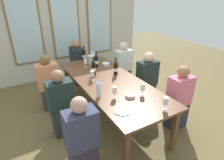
{
  "coord_description": "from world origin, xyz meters",
  "views": [
    {
      "loc": [
        -1.4,
        -2.56,
        2.13
      ],
      "look_at": [
        0.0,
        -0.1,
        0.79
      ],
      "focal_mm": 30.21,
      "sensor_mm": 36.0,
      "label": 1
    }
  ],
  "objects_px": {
    "wine_bottle_3": "(84,55)",
    "water_bottle": "(99,90)",
    "white_plate_0": "(123,111)",
    "seated_person_6": "(77,64)",
    "wine_bottle_1": "(94,68)",
    "tasting_bowl_1": "(106,64)",
    "wine_glass_6": "(166,102)",
    "wine_glass_0": "(92,54)",
    "seated_person_0": "(49,84)",
    "wine_glass_1": "(85,62)",
    "seated_person_5": "(179,99)",
    "wine_bottle_2": "(116,68)",
    "seated_person_4": "(82,140)",
    "tasting_bowl_0": "(130,95)",
    "seated_person_2": "(61,105)",
    "wine_glass_2": "(115,90)",
    "wine_glass_4": "(92,74)",
    "dining_table": "(109,84)",
    "wine_glass_5": "(95,55)",
    "seated_person_3": "(147,81)",
    "seated_person_1": "(123,67)",
    "wine_glass_3": "(143,88)"
  },
  "relations": [
    {
      "from": "wine_bottle_3",
      "to": "wine_glass_5",
      "type": "height_order",
      "value": "wine_bottle_3"
    },
    {
      "from": "tasting_bowl_1",
      "to": "seated_person_3",
      "type": "bearing_deg",
      "value": -49.62
    },
    {
      "from": "wine_bottle_2",
      "to": "seated_person_4",
      "type": "bearing_deg",
      "value": -135.86
    },
    {
      "from": "wine_bottle_2",
      "to": "wine_glass_1",
      "type": "height_order",
      "value": "wine_bottle_2"
    },
    {
      "from": "seated_person_2",
      "to": "dining_table",
      "type": "bearing_deg",
      "value": 0.66
    },
    {
      "from": "wine_bottle_1",
      "to": "water_bottle",
      "type": "bearing_deg",
      "value": -109.58
    },
    {
      "from": "wine_bottle_1",
      "to": "wine_glass_2",
      "type": "distance_m",
      "value": 0.9
    },
    {
      "from": "wine_glass_1",
      "to": "seated_person_5",
      "type": "height_order",
      "value": "seated_person_5"
    },
    {
      "from": "tasting_bowl_0",
      "to": "seated_person_2",
      "type": "relative_size",
      "value": 0.13
    },
    {
      "from": "water_bottle",
      "to": "wine_glass_0",
      "type": "bearing_deg",
      "value": 69.06
    },
    {
      "from": "wine_bottle_1",
      "to": "tasting_bowl_1",
      "type": "height_order",
      "value": "wine_bottle_1"
    },
    {
      "from": "wine_glass_0",
      "to": "seated_person_3",
      "type": "relative_size",
      "value": 0.16
    },
    {
      "from": "wine_bottle_3",
      "to": "wine_glass_3",
      "type": "relative_size",
      "value": 1.93
    },
    {
      "from": "wine_glass_1",
      "to": "seated_person_2",
      "type": "bearing_deg",
      "value": -133.41
    },
    {
      "from": "tasting_bowl_1",
      "to": "seated_person_6",
      "type": "relative_size",
      "value": 0.13
    },
    {
      "from": "wine_glass_0",
      "to": "seated_person_1",
      "type": "height_order",
      "value": "seated_person_1"
    },
    {
      "from": "wine_glass_0",
      "to": "seated_person_6",
      "type": "height_order",
      "value": "seated_person_6"
    },
    {
      "from": "wine_glass_1",
      "to": "seated_person_0",
      "type": "bearing_deg",
      "value": 175.66
    },
    {
      "from": "white_plate_0",
      "to": "water_bottle",
      "type": "relative_size",
      "value": 0.96
    },
    {
      "from": "wine_bottle_2",
      "to": "seated_person_4",
      "type": "height_order",
      "value": "seated_person_4"
    },
    {
      "from": "seated_person_0",
      "to": "seated_person_2",
      "type": "distance_m",
      "value": 0.85
    },
    {
      "from": "seated_person_0",
      "to": "wine_glass_6",
      "type": "bearing_deg",
      "value": -61.39
    },
    {
      "from": "water_bottle",
      "to": "seated_person_6",
      "type": "xyz_separation_m",
      "value": [
        0.39,
        2.01,
        -0.33
      ]
    },
    {
      "from": "tasting_bowl_0",
      "to": "seated_person_6",
      "type": "height_order",
      "value": "seated_person_6"
    },
    {
      "from": "wine_glass_2",
      "to": "seated_person_5",
      "type": "bearing_deg",
      "value": -13.52
    },
    {
      "from": "white_plate_0",
      "to": "water_bottle",
      "type": "xyz_separation_m",
      "value": [
        -0.1,
        0.48,
        0.11
      ]
    },
    {
      "from": "white_plate_0",
      "to": "seated_person_6",
      "type": "height_order",
      "value": "seated_person_6"
    },
    {
      "from": "wine_bottle_1",
      "to": "seated_person_2",
      "type": "xyz_separation_m",
      "value": [
        -0.73,
        -0.36,
        -0.35
      ]
    },
    {
      "from": "wine_bottle_3",
      "to": "tasting_bowl_0",
      "type": "xyz_separation_m",
      "value": [
        -0.01,
        -1.79,
        -0.11
      ]
    },
    {
      "from": "wine_bottle_2",
      "to": "tasting_bowl_0",
      "type": "xyz_separation_m",
      "value": [
        -0.23,
        -0.8,
        -0.1
      ]
    },
    {
      "from": "seated_person_0",
      "to": "seated_person_3",
      "type": "height_order",
      "value": "same"
    },
    {
      "from": "water_bottle",
      "to": "wine_glass_1",
      "type": "bearing_deg",
      "value": 76.61
    },
    {
      "from": "wine_glass_4",
      "to": "seated_person_6",
      "type": "bearing_deg",
      "value": 80.6
    },
    {
      "from": "seated_person_1",
      "to": "seated_person_6",
      "type": "bearing_deg",
      "value": 139.85
    },
    {
      "from": "seated_person_1",
      "to": "seated_person_2",
      "type": "relative_size",
      "value": 1.0
    },
    {
      "from": "wine_bottle_2",
      "to": "seated_person_5",
      "type": "bearing_deg",
      "value": -57.04
    },
    {
      "from": "wine_bottle_3",
      "to": "seated_person_5",
      "type": "bearing_deg",
      "value": -66.69
    },
    {
      "from": "wine_bottle_3",
      "to": "water_bottle",
      "type": "bearing_deg",
      "value": -104.7
    },
    {
      "from": "seated_person_1",
      "to": "seated_person_6",
      "type": "height_order",
      "value": "same"
    },
    {
      "from": "white_plate_0",
      "to": "wine_glass_6",
      "type": "relative_size",
      "value": 1.32
    },
    {
      "from": "wine_glass_0",
      "to": "wine_glass_3",
      "type": "relative_size",
      "value": 1.0
    },
    {
      "from": "wine_bottle_1",
      "to": "seated_person_4",
      "type": "height_order",
      "value": "seated_person_4"
    },
    {
      "from": "wine_bottle_3",
      "to": "wine_glass_2",
      "type": "bearing_deg",
      "value": -97.5
    },
    {
      "from": "wine_bottle_3",
      "to": "wine_bottle_2",
      "type": "bearing_deg",
      "value": -77.74
    },
    {
      "from": "wine_glass_6",
      "to": "seated_person_6",
      "type": "distance_m",
      "value": 2.75
    },
    {
      "from": "dining_table",
      "to": "seated_person_6",
      "type": "relative_size",
      "value": 2.27
    },
    {
      "from": "tasting_bowl_0",
      "to": "seated_person_6",
      "type": "xyz_separation_m",
      "value": [
        -0.0,
        2.24,
        -0.24
      ]
    },
    {
      "from": "wine_glass_0",
      "to": "seated_person_0",
      "type": "relative_size",
      "value": 0.16
    },
    {
      "from": "dining_table",
      "to": "wine_glass_2",
      "type": "xyz_separation_m",
      "value": [
        -0.21,
        -0.54,
        0.19
      ]
    },
    {
      "from": "white_plate_0",
      "to": "tasting_bowl_1",
      "type": "distance_m",
      "value": 1.66
    }
  ]
}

